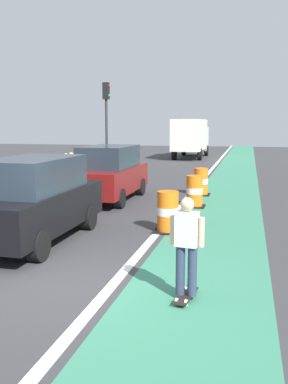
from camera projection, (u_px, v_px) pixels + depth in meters
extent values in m
plane|color=#38383A|center=(63.00, 283.00, 7.74)|extent=(100.00, 100.00, 0.00)
cube|color=#387F60|center=(229.00, 190.00, 18.69)|extent=(2.50, 80.00, 0.01)
cube|color=silver|center=(195.00, 189.00, 19.05)|extent=(0.20, 80.00, 0.01)
cube|color=black|center=(186.00, 295.00, 6.99)|extent=(0.33, 0.82, 0.02)
cylinder|color=silver|center=(186.00, 303.00, 6.73)|extent=(0.05, 0.11, 0.11)
cylinder|color=silver|center=(177.00, 301.00, 6.79)|extent=(0.05, 0.11, 0.11)
cylinder|color=silver|center=(195.00, 291.00, 7.21)|extent=(0.05, 0.11, 0.11)
cylinder|color=silver|center=(186.00, 290.00, 7.26)|extent=(0.05, 0.11, 0.11)
cylinder|color=#2D3851|center=(192.00, 271.00, 6.89)|extent=(0.15, 0.15, 0.82)
cylinder|color=#2D3851|center=(180.00, 270.00, 6.96)|extent=(0.15, 0.15, 0.82)
cube|color=white|center=(187.00, 229.00, 6.82)|extent=(0.39, 0.27, 0.56)
cylinder|color=beige|center=(202.00, 232.00, 6.74)|extent=(0.09, 0.09, 0.48)
cylinder|color=beige|center=(173.00, 229.00, 6.91)|extent=(0.09, 0.09, 0.48)
sphere|color=beige|center=(187.00, 204.00, 6.76)|extent=(0.22, 0.22, 0.22)
cube|color=black|center=(35.00, 209.00, 10.39)|extent=(1.86, 4.61, 0.90)
cube|color=#232D38|center=(33.00, 174.00, 10.26)|extent=(1.63, 2.86, 0.80)
cylinder|color=black|center=(33.00, 214.00, 12.03)|extent=(0.28, 0.68, 0.68)
cylinder|color=black|center=(88.00, 217.00, 11.63)|extent=(0.28, 0.68, 0.68)
cylinder|color=black|center=(38.00, 245.00, 8.90)|extent=(0.28, 0.68, 0.68)
cube|color=maroon|center=(110.00, 179.00, 16.05)|extent=(1.85, 4.60, 0.90)
cube|color=#232D38|center=(109.00, 157.00, 15.92)|extent=(1.62, 2.85, 0.80)
cylinder|color=black|center=(102.00, 185.00, 17.68)|extent=(0.28, 0.68, 0.68)
cylinder|color=black|center=(140.00, 187.00, 17.30)|extent=(0.28, 0.68, 0.68)
cylinder|color=black|center=(74.00, 197.00, 14.95)|extent=(0.28, 0.68, 0.68)
cylinder|color=black|center=(119.00, 198.00, 14.56)|extent=(0.28, 0.68, 0.68)
cylinder|color=orange|center=(168.00, 223.00, 11.36)|extent=(0.56, 0.56, 0.42)
cylinder|color=white|center=(168.00, 211.00, 11.31)|extent=(0.57, 0.57, 0.21)
cylinder|color=orange|center=(168.00, 199.00, 11.27)|extent=(0.56, 0.56, 0.42)
cube|color=black|center=(168.00, 231.00, 11.40)|extent=(0.73, 0.73, 0.04)
cylinder|color=orange|center=(194.00, 200.00, 14.85)|extent=(0.56, 0.56, 0.42)
cylinder|color=white|center=(194.00, 191.00, 14.80)|extent=(0.57, 0.57, 0.21)
cylinder|color=orange|center=(195.00, 182.00, 14.75)|extent=(0.56, 0.56, 0.42)
cube|color=black|center=(194.00, 206.00, 14.88)|extent=(0.73, 0.73, 0.04)
cylinder|color=orange|center=(201.00, 189.00, 17.33)|extent=(0.56, 0.56, 0.42)
cylinder|color=white|center=(201.00, 181.00, 17.28)|extent=(0.57, 0.57, 0.21)
cylinder|color=orange|center=(201.00, 173.00, 17.23)|extent=(0.56, 0.56, 0.42)
cube|color=black|center=(201.00, 194.00, 17.37)|extent=(0.73, 0.73, 0.04)
cube|color=silver|center=(190.00, 135.00, 35.51)|extent=(2.33, 5.61, 2.50)
cube|color=silver|center=(196.00, 139.00, 39.27)|extent=(2.21, 1.91, 2.10)
cylinder|color=black|center=(184.00, 150.00, 39.49)|extent=(0.31, 0.96, 0.96)
cylinder|color=black|center=(206.00, 151.00, 38.99)|extent=(0.31, 0.96, 0.96)
cylinder|color=black|center=(174.00, 154.00, 34.65)|extent=(0.31, 0.96, 0.96)
cylinder|color=black|center=(200.00, 154.00, 34.15)|extent=(0.31, 0.96, 0.96)
cylinder|color=#2D2D2D|center=(107.00, 138.00, 23.98)|extent=(0.14, 0.14, 4.20)
cube|color=black|center=(106.00, 91.00, 23.58)|extent=(0.32, 0.32, 0.90)
sphere|color=red|center=(109.00, 86.00, 23.50)|extent=(0.16, 0.16, 0.16)
sphere|color=green|center=(109.00, 96.00, 23.59)|extent=(0.16, 0.16, 0.16)
cylinder|color=#33333D|center=(72.00, 179.00, 19.16)|extent=(0.20, 0.20, 0.86)
cube|color=#2D4CA5|center=(71.00, 163.00, 19.05)|extent=(0.34, 0.20, 0.54)
sphere|color=tan|center=(71.00, 154.00, 18.99)|extent=(0.20, 0.20, 0.20)
cylinder|color=#33333D|center=(67.00, 181.00, 18.47)|extent=(0.20, 0.20, 0.86)
cube|color=#338C4C|center=(66.00, 164.00, 18.36)|extent=(0.34, 0.20, 0.54)
sphere|color=beige|center=(66.00, 156.00, 18.31)|extent=(0.20, 0.20, 0.20)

